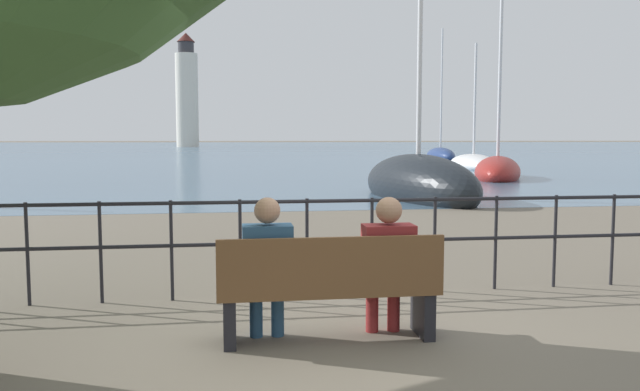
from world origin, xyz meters
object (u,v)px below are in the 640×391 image
at_px(sailboat_0, 418,183).
at_px(sailboat_2, 497,170).
at_px(park_bench, 330,290).
at_px(sailboat_4, 474,164).
at_px(seated_person_left, 267,262).
at_px(sailboat_3, 440,155).
at_px(seated_person_right, 387,259).
at_px(harbor_lighthouse, 187,94).

bearing_deg(sailboat_0, sailboat_2, 45.59).
height_order(park_bench, sailboat_4, sailboat_4).
xyz_separation_m(seated_person_left, sailboat_0, (4.95, 11.94, -0.24)).
distance_m(park_bench, sailboat_3, 47.27).
bearing_deg(sailboat_2, sailboat_4, 98.56).
height_order(park_bench, sailboat_0, sailboat_0).
height_order(sailboat_0, sailboat_4, sailboat_0).
height_order(seated_person_left, sailboat_2, sailboat_2).
xyz_separation_m(seated_person_right, harbor_lighthouse, (-10.01, 125.49, 10.04)).
bearing_deg(sailboat_2, seated_person_left, -93.90).
relative_size(sailboat_0, sailboat_2, 1.08).
relative_size(sailboat_3, harbor_lighthouse, 0.48).
bearing_deg(park_bench, seated_person_left, 171.19).
bearing_deg(sailboat_4, harbor_lighthouse, 113.99).
bearing_deg(seated_person_left, sailboat_3, 69.26).
distance_m(sailboat_0, sailboat_3, 34.46).
bearing_deg(harbor_lighthouse, sailboat_3, -72.39).
bearing_deg(sailboat_3, sailboat_2, -98.71).
distance_m(seated_person_right, sailboat_3, 47.03).
xyz_separation_m(sailboat_0, sailboat_3, (11.83, 32.37, -0.08)).
distance_m(sailboat_0, sailboat_2, 9.98).
bearing_deg(sailboat_4, sailboat_2, -95.39).
bearing_deg(harbor_lighthouse, sailboat_4, -76.77).
distance_m(sailboat_0, harbor_lighthouse, 114.86).
relative_size(sailboat_0, sailboat_3, 1.16).
bearing_deg(sailboat_4, seated_person_right, -102.46).
height_order(seated_person_right, sailboat_2, sailboat_2).
distance_m(seated_person_left, seated_person_right, 1.01).
relative_size(seated_person_left, sailboat_2, 0.10).
relative_size(seated_person_right, sailboat_4, 0.15).
bearing_deg(sailboat_3, seated_person_right, -104.70).
relative_size(park_bench, sailboat_2, 0.16).
bearing_deg(sailboat_2, harbor_lighthouse, 125.38).
height_order(seated_person_left, sailboat_3, sailboat_3).
distance_m(seated_person_right, sailboat_0, 12.57).
xyz_separation_m(seated_person_left, sailboat_2, (10.89, 19.96, -0.31)).
relative_size(park_bench, sailboat_3, 0.17).
height_order(sailboat_3, sailboat_4, sailboat_3).
xyz_separation_m(park_bench, seated_person_right, (0.51, 0.08, 0.23)).
bearing_deg(harbor_lighthouse, park_bench, -85.67).
relative_size(seated_person_right, sailboat_3, 0.11).
distance_m(seated_person_left, sailboat_3, 47.38).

